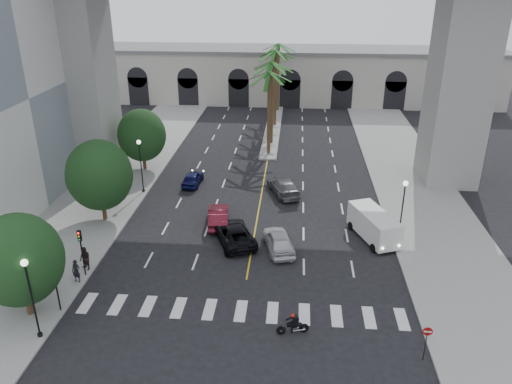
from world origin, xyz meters
name	(u,v)px	position (x,y,z in m)	size (l,w,h in m)	color
ground	(243,297)	(0.00, 0.00, 0.00)	(140.00, 140.00, 0.00)	black
sidewalk_left	(104,195)	(-15.00, 15.00, 0.07)	(8.00, 100.00, 0.15)	gray
sidewalk_right	(424,206)	(15.00, 15.00, 0.07)	(8.00, 100.00, 0.15)	gray
median	(273,129)	(0.00, 38.00, 0.10)	(2.00, 24.00, 0.20)	gray
pier_building	(278,75)	(0.00, 55.00, 4.27)	(71.00, 10.50, 8.50)	#B7B0A4
palm_a	(269,76)	(0.00, 28.00, 9.10)	(3.20, 3.20, 10.30)	#47331E
palm_b	(272,67)	(0.10, 32.00, 9.37)	(3.20, 3.20, 10.60)	#47331E
palm_c	(271,66)	(-0.20, 36.00, 8.91)	(3.20, 3.20, 10.10)	#47331E
palm_d	(276,55)	(0.15, 40.00, 9.65)	(3.20, 3.20, 10.90)	#47331E
palm_e	(275,54)	(-0.10, 44.00, 9.19)	(3.20, 3.20, 10.40)	#47331E
palm_f	(279,48)	(0.20, 48.00, 9.46)	(3.20, 3.20, 10.70)	#47331E
street_tree_near	(19,260)	(-13.00, -3.00, 4.02)	(5.20, 5.20, 6.89)	#382616
street_tree_mid	(99,175)	(-13.00, 10.00, 4.21)	(5.44, 5.44, 7.21)	#382616
street_tree_far	(142,135)	(-13.00, 22.00, 3.90)	(5.04, 5.04, 6.68)	#382616
lamp_post_left_near	(31,292)	(-11.40, -5.00, 3.22)	(0.40, 0.40, 5.35)	black
lamp_post_left_far	(141,162)	(-11.40, 16.00, 3.22)	(0.40, 0.40, 5.35)	black
lamp_post_right	(403,207)	(11.40, 8.00, 3.22)	(0.40, 0.40, 5.35)	black
traffic_signal_near	(55,278)	(-11.30, -2.50, 2.51)	(0.25, 0.18, 3.65)	black
traffic_signal_far	(81,245)	(-11.30, 1.50, 2.51)	(0.25, 0.18, 3.65)	black
motorcycle_rider	(294,324)	(3.34, -3.34, 0.64)	(1.92, 0.64, 1.41)	black
car_a	(279,241)	(2.07, 6.29, 0.80)	(1.89, 4.71, 1.60)	silver
car_b	(218,216)	(-3.18, 10.13, 0.77)	(1.63, 4.67, 1.54)	#57111E
car_c	(234,233)	(-1.50, 7.21, 0.76)	(2.52, 5.46, 1.52)	black
car_d	(283,186)	(2.10, 16.92, 0.77)	(2.17, 5.33, 1.55)	#56575B
car_e	(193,178)	(-7.05, 18.41, 0.67)	(1.59, 3.96, 1.35)	#0E1042
cargo_van	(374,225)	(9.52, 8.59, 1.27)	(3.80, 5.73, 2.29)	silver
pedestrian_a	(76,271)	(-11.50, 0.64, 0.98)	(0.60, 0.40, 1.65)	black
pedestrian_b	(85,259)	(-11.50, 2.15, 1.04)	(0.86, 0.67, 1.77)	black
do_not_enter_sign	(427,337)	(10.50, -4.98, 1.61)	(0.54, 0.06, 2.22)	black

